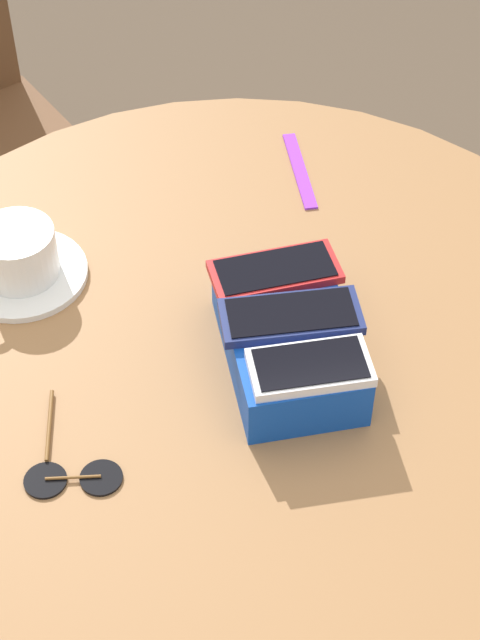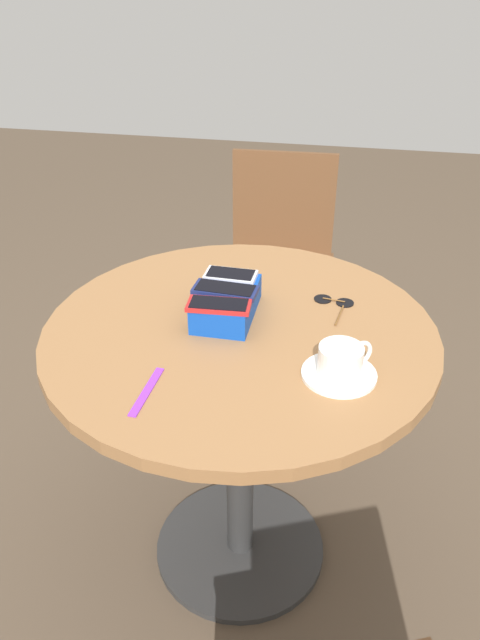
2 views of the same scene
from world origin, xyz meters
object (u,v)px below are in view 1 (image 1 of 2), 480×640
(coffee_cup, at_px, (16,253))
(sunglasses, at_px, (70,473))
(phone_navy, at_px, (291,316))
(lanyard_strap, at_px, (300,170))
(round_table, at_px, (240,422))
(phone_box, at_px, (288,342))
(phone_white, at_px, (310,367))
(saucer, at_px, (22,274))
(phone_red, at_px, (275,271))

(coffee_cup, height_order, sunglasses, coffee_cup)
(phone_navy, xyz_separation_m, sunglasses, (-0.10, 0.24, -0.06))
(phone_navy, distance_m, lanyard_strap, 0.32)
(round_table, height_order, phone_navy, phone_navy)
(phone_box, height_order, phone_white, phone_white)
(round_table, height_order, phone_box, phone_box)
(saucer, bearing_deg, phone_box, -125.02)
(phone_white, relative_size, coffee_cup, 1.14)
(coffee_cup, height_order, lanyard_strap, coffee_cup)
(sunglasses, bearing_deg, coffee_cup, 5.82)
(phone_navy, bearing_deg, lanyard_strap, -16.12)
(round_table, relative_size, sunglasses, 6.38)
(phone_box, relative_size, lanyard_strap, 1.36)
(phone_white, relative_size, sunglasses, 0.88)
(phone_box, height_order, coffee_cup, coffee_cup)
(phone_box, xyz_separation_m, phone_navy, (0.00, -0.00, 0.04))
(phone_white, distance_m, lanyard_strap, 0.39)
(phone_white, height_order, phone_navy, same)
(phone_white, relative_size, phone_red, 0.87)
(round_table, bearing_deg, phone_navy, -137.91)
(coffee_cup, bearing_deg, sunglasses, -174.18)
(phone_white, xyz_separation_m, phone_navy, (0.07, 0.00, -0.00))
(lanyard_strap, height_order, sunglasses, sunglasses)
(sunglasses, bearing_deg, phone_box, -67.62)
(phone_box, bearing_deg, round_table, 39.42)
(lanyard_strap, distance_m, sunglasses, 0.52)
(phone_box, bearing_deg, coffee_cup, 55.45)
(saucer, relative_size, lanyard_strap, 0.99)
(round_table, distance_m, lanyard_strap, 0.33)
(phone_navy, height_order, lanyard_strap, phone_navy)
(lanyard_strap, bearing_deg, saucer, 108.70)
(phone_box, distance_m, lanyard_strap, 0.32)
(round_table, xyz_separation_m, lanyard_strap, (0.25, -0.13, 0.16))
(coffee_cup, bearing_deg, phone_red, -113.00)
(phone_red, xyz_separation_m, sunglasses, (-0.17, 0.24, -0.06))
(phone_navy, relative_size, saucer, 0.99)
(round_table, relative_size, phone_navy, 5.93)
(phone_box, distance_m, phone_white, 0.08)
(phone_white, bearing_deg, sunglasses, 97.09)
(phone_white, bearing_deg, phone_box, 3.37)
(saucer, relative_size, sunglasses, 1.09)
(phone_white, relative_size, saucer, 0.81)
(phone_box, height_order, saucer, phone_box)
(saucer, bearing_deg, sunglasses, -174.64)
(phone_white, bearing_deg, coffee_cup, 47.10)
(phone_box, height_order, phone_red, phone_red)
(saucer, bearing_deg, phone_white, -133.33)
(lanyard_strap, bearing_deg, phone_box, 163.65)
(round_table, bearing_deg, phone_box, -140.58)
(phone_red, bearing_deg, lanyard_strap, -20.54)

